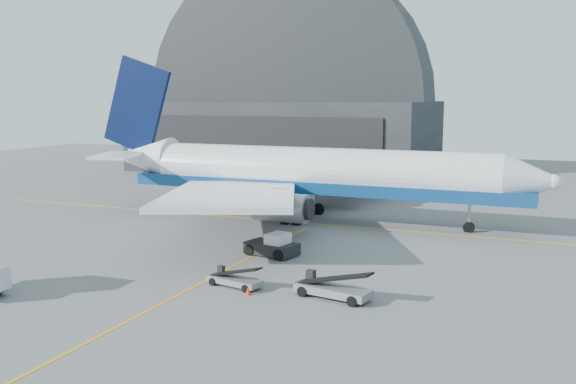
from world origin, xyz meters
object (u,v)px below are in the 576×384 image
at_px(pushback_tug, 273,247).
at_px(belt_loader_a, 234,279).
at_px(airliner, 302,173).
at_px(belt_loader_b, 332,289).

height_order(pushback_tug, belt_loader_a, pushback_tug).
bearing_deg(pushback_tug, belt_loader_a, -70.93).
xyz_separation_m(airliner, belt_loader_b, (11.63, -24.17, -4.31)).
bearing_deg(belt_loader_a, airliner, 112.35).
relative_size(belt_loader_a, belt_loader_b, 0.79).
relative_size(pushback_tug, belt_loader_b, 0.84).
xyz_separation_m(airliner, pushback_tug, (3.54, -15.42, -4.21)).
distance_m(pushback_tug, belt_loader_a, 9.01).
bearing_deg(belt_loader_b, airliner, 126.44).
height_order(airliner, belt_loader_a, airliner).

